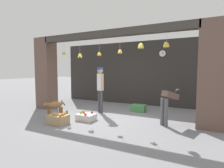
{
  "coord_description": "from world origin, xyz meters",
  "views": [
    {
      "loc": [
        2.75,
        -5.23,
        1.62
      ],
      "look_at": [
        0.0,
        0.41,
        1.13
      ],
      "focal_mm": 28.0,
      "sensor_mm": 36.0,
      "label": 1
    }
  ],
  "objects_px": {
    "water_bottle": "(67,114)",
    "wall_clock": "(162,53)",
    "fruit_crate_oranges": "(58,119)",
    "dog": "(54,106)",
    "shopkeeper": "(100,86)",
    "fruit_crate_apples": "(86,117)",
    "worker_stooping": "(169,101)",
    "produce_box_green": "(138,108)"
  },
  "relations": [
    {
      "from": "produce_box_green",
      "to": "dog",
      "type": "bearing_deg",
      "value": -136.57
    },
    {
      "from": "fruit_crate_apples",
      "to": "produce_box_green",
      "type": "bearing_deg",
      "value": 57.53
    },
    {
      "from": "worker_stooping",
      "to": "wall_clock",
      "type": "distance_m",
      "value": 3.12
    },
    {
      "from": "fruit_crate_apples",
      "to": "water_bottle",
      "type": "relative_size",
      "value": 2.2
    },
    {
      "from": "worker_stooping",
      "to": "shopkeeper",
      "type": "bearing_deg",
      "value": -158.66
    },
    {
      "from": "shopkeeper",
      "to": "produce_box_green",
      "type": "bearing_deg",
      "value": -124.13
    },
    {
      "from": "dog",
      "to": "wall_clock",
      "type": "distance_m",
      "value": 5.0
    },
    {
      "from": "dog",
      "to": "worker_stooping",
      "type": "relative_size",
      "value": 0.75
    },
    {
      "from": "fruit_crate_apples",
      "to": "produce_box_green",
      "type": "xyz_separation_m",
      "value": [
        1.2,
        1.88,
        0.03
      ]
    },
    {
      "from": "produce_box_green",
      "to": "worker_stooping",
      "type": "bearing_deg",
      "value": -41.32
    },
    {
      "from": "wall_clock",
      "to": "fruit_crate_oranges",
      "type": "bearing_deg",
      "value": -120.69
    },
    {
      "from": "shopkeeper",
      "to": "fruit_crate_oranges",
      "type": "height_order",
      "value": "shopkeeper"
    },
    {
      "from": "worker_stooping",
      "to": "dog",
      "type": "bearing_deg",
      "value": -134.68
    },
    {
      "from": "water_bottle",
      "to": "dog",
      "type": "bearing_deg",
      "value": -150.99
    },
    {
      "from": "dog",
      "to": "produce_box_green",
      "type": "relative_size",
      "value": 1.45
    },
    {
      "from": "shopkeeper",
      "to": "produce_box_green",
      "type": "distance_m",
      "value": 1.75
    },
    {
      "from": "fruit_crate_apples",
      "to": "worker_stooping",
      "type": "bearing_deg",
      "value": 16.17
    },
    {
      "from": "fruit_crate_apples",
      "to": "wall_clock",
      "type": "relative_size",
      "value": 1.96
    },
    {
      "from": "shopkeeper",
      "to": "water_bottle",
      "type": "height_order",
      "value": "shopkeeper"
    },
    {
      "from": "fruit_crate_apples",
      "to": "wall_clock",
      "type": "xyz_separation_m",
      "value": [
        1.83,
        3.27,
        2.26
      ]
    },
    {
      "from": "shopkeeper",
      "to": "fruit_crate_apples",
      "type": "xyz_separation_m",
      "value": [
        0.09,
        -1.1,
        -0.93
      ]
    },
    {
      "from": "water_bottle",
      "to": "produce_box_green",
      "type": "bearing_deg",
      "value": 45.62
    },
    {
      "from": "water_bottle",
      "to": "shopkeeper",
      "type": "bearing_deg",
      "value": 61.75
    },
    {
      "from": "fruit_crate_apples",
      "to": "wall_clock",
      "type": "bearing_deg",
      "value": 60.83
    },
    {
      "from": "dog",
      "to": "fruit_crate_oranges",
      "type": "relative_size",
      "value": 1.34
    },
    {
      "from": "produce_box_green",
      "to": "fruit_crate_oranges",
      "type": "bearing_deg",
      "value": -123.79
    },
    {
      "from": "dog",
      "to": "shopkeeper",
      "type": "relative_size",
      "value": 0.45
    },
    {
      "from": "worker_stooping",
      "to": "wall_clock",
      "type": "bearing_deg",
      "value": 134.53
    },
    {
      "from": "wall_clock",
      "to": "produce_box_green",
      "type": "bearing_deg",
      "value": -114.37
    },
    {
      "from": "fruit_crate_oranges",
      "to": "worker_stooping",
      "type": "bearing_deg",
      "value": 25.24
    },
    {
      "from": "dog",
      "to": "shopkeeper",
      "type": "xyz_separation_m",
      "value": [
        1.0,
        1.39,
        0.63
      ]
    },
    {
      "from": "shopkeeper",
      "to": "fruit_crate_apples",
      "type": "relative_size",
      "value": 3.04
    },
    {
      "from": "water_bottle",
      "to": "wall_clock",
      "type": "height_order",
      "value": "wall_clock"
    },
    {
      "from": "fruit_crate_apples",
      "to": "fruit_crate_oranges",
      "type": "bearing_deg",
      "value": -127.1
    },
    {
      "from": "fruit_crate_oranges",
      "to": "fruit_crate_apples",
      "type": "xyz_separation_m",
      "value": [
        0.53,
        0.71,
        -0.03
      ]
    },
    {
      "from": "dog",
      "to": "water_bottle",
      "type": "bearing_deg",
      "value": 137.43
    },
    {
      "from": "fruit_crate_oranges",
      "to": "fruit_crate_apples",
      "type": "bearing_deg",
      "value": 52.9
    },
    {
      "from": "fruit_crate_oranges",
      "to": "water_bottle",
      "type": "xyz_separation_m",
      "value": [
        -0.19,
        0.63,
        -0.02
      ]
    },
    {
      "from": "worker_stooping",
      "to": "fruit_crate_oranges",
      "type": "bearing_deg",
      "value": -125.17
    },
    {
      "from": "fruit_crate_oranges",
      "to": "water_bottle",
      "type": "height_order",
      "value": "fruit_crate_oranges"
    },
    {
      "from": "worker_stooping",
      "to": "fruit_crate_oranges",
      "type": "distance_m",
      "value": 3.41
    },
    {
      "from": "dog",
      "to": "fruit_crate_apples",
      "type": "xyz_separation_m",
      "value": [
        1.09,
        0.29,
        -0.31
      ]
    }
  ]
}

